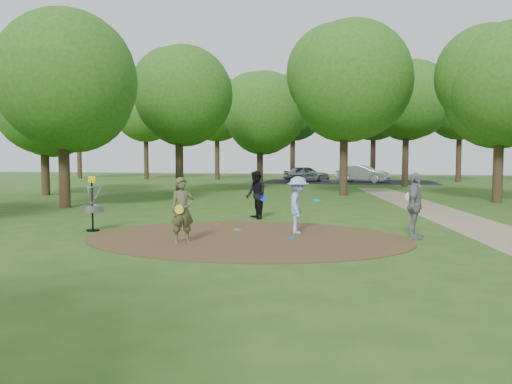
# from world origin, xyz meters

# --- Properties ---
(ground) EXTENTS (100.00, 100.00, 0.00)m
(ground) POSITION_xyz_m (0.00, 0.00, 0.00)
(ground) COLOR #2D5119
(ground) RESTS_ON ground
(dirt_clearing) EXTENTS (8.40, 8.40, 0.02)m
(dirt_clearing) POSITION_xyz_m (0.00, 0.00, 0.01)
(dirt_clearing) COLOR #47301C
(dirt_clearing) RESTS_ON ground
(footpath) EXTENTS (7.55, 39.89, 0.01)m
(footpath) POSITION_xyz_m (6.50, 2.00, 0.01)
(footpath) COLOR #8C7A5B
(footpath) RESTS_ON ground
(parking_lot) EXTENTS (14.00, 8.00, 0.01)m
(parking_lot) POSITION_xyz_m (2.00, 30.00, 0.00)
(parking_lot) COLOR black
(parking_lot) RESTS_ON ground
(player_observer_with_disc) EXTENTS (0.69, 0.65, 1.59)m
(player_observer_with_disc) POSITION_xyz_m (-1.33, -1.11, 0.80)
(player_observer_with_disc) COLOR #505632
(player_observer_with_disc) RESTS_ON ground
(player_throwing_with_disc) EXTENTS (0.96, 1.03, 1.56)m
(player_throwing_with_disc) POSITION_xyz_m (1.20, 0.97, 0.78)
(player_throwing_with_disc) COLOR #92B4DA
(player_throwing_with_disc) RESTS_ON ground
(player_walking_with_disc) EXTENTS (0.94, 0.99, 1.62)m
(player_walking_with_disc) POSITION_xyz_m (-0.56, 3.91, 0.81)
(player_walking_with_disc) COLOR black
(player_walking_with_disc) RESTS_ON ground
(player_waiting_with_disc) EXTENTS (0.61, 1.05, 1.68)m
(player_waiting_with_disc) POSITION_xyz_m (4.21, 0.72, 0.84)
(player_waiting_with_disc) COLOR gray
(player_waiting_with_disc) RESTS_ON ground
(disc_ground_cyan) EXTENTS (0.22, 0.22, 0.02)m
(disc_ground_cyan) POSITION_xyz_m (-0.54, 1.20, 0.03)
(disc_ground_cyan) COLOR #17BEAD
(disc_ground_cyan) RESTS_ON dirt_clearing
(disc_ground_blue) EXTENTS (0.22, 0.22, 0.02)m
(disc_ground_blue) POSITION_xyz_m (1.15, 0.04, 0.03)
(disc_ground_blue) COLOR blue
(disc_ground_blue) RESTS_ON dirt_clearing
(disc_ground_red) EXTENTS (0.22, 0.22, 0.02)m
(disc_ground_red) POSITION_xyz_m (-1.43, 2.24, 0.03)
(disc_ground_red) COLOR #D2154A
(disc_ground_red) RESTS_ON dirt_clearing
(car_left) EXTENTS (4.20, 2.82, 1.33)m
(car_left) POSITION_xyz_m (-1.56, 30.14, 0.66)
(car_left) COLOR #A2A5AA
(car_left) RESTS_ON ground
(car_right) EXTENTS (4.50, 2.79, 1.40)m
(car_right) POSITION_xyz_m (3.15, 29.51, 0.70)
(car_right) COLOR #B8BAC1
(car_right) RESTS_ON ground
(disc_golf_basket) EXTENTS (0.63, 0.63, 1.54)m
(disc_golf_basket) POSITION_xyz_m (-4.50, 0.30, 0.87)
(disc_golf_basket) COLOR black
(disc_golf_basket) RESTS_ON ground
(tree_ring) EXTENTS (37.72, 45.31, 9.09)m
(tree_ring) POSITION_xyz_m (1.11, 9.28, 5.19)
(tree_ring) COLOR #332316
(tree_ring) RESTS_ON ground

